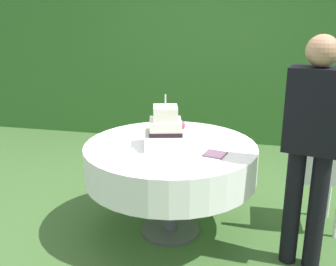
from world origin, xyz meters
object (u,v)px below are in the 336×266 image
Objects in this scene: serving_plate_right at (169,132)px; serving_plate_far at (221,144)px; serving_plate_near at (206,138)px; garden_chair at (319,169)px; wedding_cake at (166,131)px; serving_plate_left at (103,154)px; napkin_stack at (215,154)px; standing_person at (312,140)px; cake_table at (170,161)px.

serving_plate_far is at bearing -26.10° from serving_plate_right.
garden_chair is (0.89, 0.07, -0.21)m from serving_plate_near.
serving_plate_left is at bearing -145.49° from wedding_cake.
napkin_stack is (0.78, 0.17, -0.00)m from serving_plate_left.
serving_plate_left is at bearing -167.98° from napkin_stack.
standing_person reaches higher than wedding_cake.
serving_plate_near and serving_plate_right have the same top height.
garden_chair is at bearing 13.55° from serving_plate_far.
serving_plate_right is (-0.07, 0.30, 0.14)m from cake_table.
serving_plate_right is at bearing 60.33° from serving_plate_left.
serving_plate_near is 0.17m from serving_plate_far.
serving_plate_right is (-0.32, 0.11, 0.00)m from serving_plate_near.
standing_person is (0.63, -0.08, 0.18)m from napkin_stack.
cake_table is 0.34m from serving_plate_right.
napkin_stack is at bearing -46.22° from serving_plate_right.
serving_plate_far is 0.71m from standing_person.
serving_plate_right is at bearing 103.75° from cake_table.
serving_plate_far and serving_plate_right have the same top height.
serving_plate_left is 0.14× the size of garden_chair.
wedding_cake reaches higher than serving_plate_left.
serving_plate_left is 0.08× the size of standing_person.
napkin_stack is at bearing 172.72° from standing_person.
serving_plate_right is (0.35, 0.61, 0.00)m from serving_plate_left.
wedding_cake is at bearing -123.92° from cake_table.
wedding_cake is 3.29× the size of serving_plate_left.
wedding_cake reaches higher than garden_chair.
wedding_cake is at bearing -165.35° from garden_chair.
cake_table is 9.10× the size of napkin_stack.
standing_person is at bearing -7.28° from napkin_stack.
serving_plate_right is at bearing 153.55° from standing_person.
standing_person reaches higher than napkin_stack.
cake_table is at bearing 157.54° from napkin_stack.
serving_plate_left is at bearing -143.53° from cake_table.
serving_plate_far is 0.89m from serving_plate_left.
serving_plate_far is at bearing 26.19° from serving_plate_left.
serving_plate_far is (0.13, -0.11, 0.00)m from serving_plate_near.
serving_plate_near is at bearing 138.49° from serving_plate_far.
cake_table is 0.34m from serving_plate_near.
wedding_cake reaches higher than serving_plate_far.
cake_table is 11.05× the size of serving_plate_near.
standing_person is (1.02, -0.19, 0.06)m from wedding_cake.
standing_person reaches higher than serving_plate_left.
napkin_stack is (0.36, -0.15, 0.14)m from cake_table.
serving_plate_right is (-0.45, 0.22, 0.00)m from serving_plate_far.
serving_plate_far is 0.70× the size of napkin_stack.
wedding_cake is at bearing 169.56° from standing_person.
garden_chair is (1.21, -0.04, -0.21)m from serving_plate_right.
wedding_cake is 0.44m from serving_plate_far.
napkin_stack is at bearing 12.02° from serving_plate_left.
wedding_cake reaches higher than serving_plate_right.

